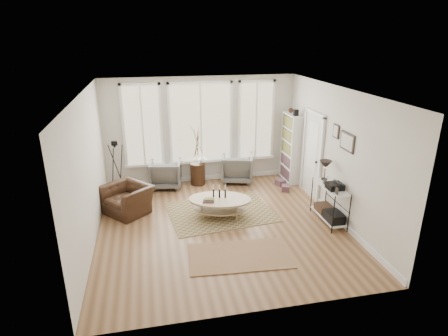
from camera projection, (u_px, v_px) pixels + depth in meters
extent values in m
plane|color=olive|center=(221.00, 225.00, 8.17)|extent=(5.50, 5.50, 0.00)
plane|color=white|center=(220.00, 91.00, 7.18)|extent=(5.50, 5.50, 0.00)
cube|color=beige|center=(201.00, 130.00, 10.21)|extent=(5.20, 0.04, 2.90)
cube|color=beige|center=(259.00, 226.00, 5.15)|extent=(5.20, 0.04, 2.90)
cube|color=beige|center=(88.00, 171.00, 7.18)|extent=(0.04, 5.50, 2.90)
cube|color=beige|center=(337.00, 155.00, 8.17)|extent=(0.04, 5.50, 2.90)
cube|color=white|center=(202.00, 178.00, 10.67)|extent=(5.10, 0.04, 0.12)
cube|color=white|center=(330.00, 212.00, 8.65)|extent=(0.03, 5.40, 0.12)
cube|color=tan|center=(201.00, 123.00, 10.12)|extent=(1.60, 0.03, 2.10)
cube|color=tan|center=(142.00, 126.00, 9.82)|extent=(0.90, 0.03, 2.10)
cube|color=tan|center=(256.00, 121.00, 10.42)|extent=(0.90, 0.03, 2.10)
cube|color=white|center=(201.00, 123.00, 10.10)|extent=(1.74, 0.06, 2.24)
cube|color=white|center=(142.00, 126.00, 9.81)|extent=(1.04, 0.06, 2.24)
cube|color=white|center=(256.00, 121.00, 10.40)|extent=(1.04, 0.06, 2.24)
cube|color=white|center=(202.00, 161.00, 10.45)|extent=(4.10, 0.12, 0.06)
cube|color=silver|center=(312.00, 156.00, 9.36)|extent=(0.04, 0.88, 2.10)
cube|color=white|center=(312.00, 146.00, 9.28)|extent=(0.01, 0.55, 1.20)
cube|color=white|center=(320.00, 162.00, 8.91)|extent=(0.06, 0.08, 2.18)
cube|color=white|center=(304.00, 150.00, 9.81)|extent=(0.06, 0.08, 2.18)
cube|color=white|center=(315.00, 113.00, 8.99)|extent=(0.06, 1.06, 0.08)
sphere|color=black|center=(316.00, 162.00, 9.07)|extent=(0.06, 0.06, 0.06)
cube|color=white|center=(296.00, 152.00, 9.98)|extent=(0.30, 0.03, 1.90)
cube|color=white|center=(285.00, 144.00, 10.74)|extent=(0.30, 0.03, 1.90)
cube|color=white|center=(296.00, 148.00, 10.39)|extent=(0.02, 0.85, 1.90)
cube|color=white|center=(291.00, 148.00, 10.36)|extent=(0.30, 0.81, 1.90)
cube|color=brown|center=(291.00, 148.00, 10.36)|extent=(0.24, 0.75, 1.76)
cube|color=black|center=(296.00, 113.00, 9.83)|extent=(0.12, 0.10, 0.16)
sphere|color=#341E12|center=(291.00, 110.00, 10.15)|extent=(0.14, 0.14, 0.14)
cube|color=white|center=(328.00, 216.00, 8.31)|extent=(0.37, 1.07, 0.03)
cube|color=white|center=(331.00, 187.00, 8.07)|extent=(0.37, 1.07, 0.02)
cylinder|color=black|center=(333.00, 215.00, 7.68)|extent=(0.02, 0.02, 0.85)
cylinder|color=black|center=(349.00, 214.00, 7.75)|extent=(0.02, 0.02, 0.85)
cylinder|color=black|center=(312.00, 195.00, 8.66)|extent=(0.02, 0.02, 0.85)
cylinder|color=black|center=(326.00, 193.00, 8.73)|extent=(0.02, 0.02, 0.85)
cylinder|color=black|center=(324.00, 179.00, 8.37)|extent=(0.14, 0.14, 0.02)
cylinder|color=black|center=(325.00, 173.00, 8.33)|extent=(0.02, 0.02, 0.30)
cone|color=black|center=(326.00, 165.00, 8.26)|extent=(0.28, 0.28, 0.18)
cube|color=black|center=(335.00, 186.00, 7.90)|extent=(0.32, 0.30, 0.13)
cube|color=black|center=(334.00, 217.00, 8.04)|extent=(0.32, 0.45, 0.20)
cube|color=#341E12|center=(324.00, 208.00, 8.48)|extent=(0.32, 0.40, 0.16)
cube|color=black|center=(337.00, 191.00, 7.63)|extent=(0.02, 0.10, 0.14)
cube|color=black|center=(325.00, 182.00, 8.13)|extent=(0.02, 0.10, 0.12)
cube|color=black|center=(347.00, 142.00, 7.67)|extent=(0.03, 0.52, 0.38)
cube|color=silver|center=(347.00, 142.00, 7.66)|extent=(0.01, 0.44, 0.30)
cube|color=black|center=(336.00, 131.00, 8.09)|extent=(0.03, 0.24, 0.30)
cube|color=silver|center=(336.00, 131.00, 8.09)|extent=(0.01, 0.18, 0.24)
cube|color=brown|center=(221.00, 212.00, 8.75)|extent=(2.54, 2.02, 0.01)
cube|color=brown|center=(240.00, 255.00, 7.03)|extent=(1.98, 1.20, 0.01)
ellipsoid|color=tan|center=(220.00, 208.00, 8.50)|extent=(1.34, 1.02, 0.03)
ellipsoid|color=tan|center=(220.00, 199.00, 8.42)|extent=(1.57, 1.20, 0.04)
cylinder|color=tan|center=(205.00, 214.00, 8.22)|extent=(0.04, 0.04, 0.40)
cylinder|color=tan|center=(239.00, 211.00, 8.37)|extent=(0.04, 0.04, 0.40)
cylinder|color=tan|center=(202.00, 206.00, 8.63)|extent=(0.04, 0.04, 0.40)
cylinder|color=tan|center=(234.00, 203.00, 8.78)|extent=(0.04, 0.04, 0.40)
cylinder|color=black|center=(214.00, 194.00, 8.41)|extent=(0.04, 0.04, 0.20)
cylinder|color=black|center=(219.00, 194.00, 8.43)|extent=(0.04, 0.04, 0.20)
cylinder|color=black|center=(225.00, 193.00, 8.46)|extent=(0.04, 0.04, 0.20)
cube|color=#36532F|center=(209.00, 200.00, 8.26)|extent=(0.24, 0.18, 0.07)
imported|color=#64635F|center=(166.00, 174.00, 10.09)|extent=(0.93, 0.94, 0.75)
imported|color=#64635F|center=(237.00, 168.00, 10.48)|extent=(1.04, 1.06, 0.79)
cylinder|color=#341E12|center=(198.00, 174.00, 10.29)|extent=(0.40, 0.40, 0.61)
imported|color=silver|center=(202.00, 159.00, 10.18)|extent=(0.29, 0.29, 0.23)
imported|color=#341E12|center=(127.00, 199.00, 8.66)|extent=(1.35, 1.33, 0.66)
cylinder|color=black|center=(114.00, 146.00, 9.21)|extent=(0.06, 0.06, 0.06)
cube|color=black|center=(114.00, 143.00, 9.18)|extent=(0.16, 0.12, 0.10)
cylinder|color=black|center=(114.00, 144.00, 9.11)|extent=(0.06, 0.08, 0.06)
cube|color=brown|center=(280.00, 182.00, 10.27)|extent=(0.26, 0.30, 0.17)
cube|color=brown|center=(285.00, 188.00, 9.91)|extent=(0.26, 0.30, 0.16)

